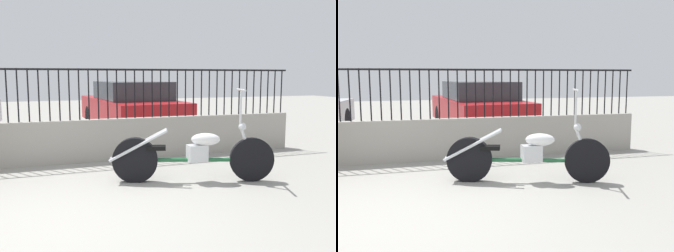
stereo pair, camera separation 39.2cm
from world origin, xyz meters
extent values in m
plane|color=gray|center=(0.00, 0.00, 0.00)|extent=(40.00, 40.00, 0.00)
cube|color=#9E998E|center=(0.00, 2.86, 0.38)|extent=(9.61, 0.18, 0.75)
cylinder|color=black|center=(-0.58, 2.86, 1.20)|extent=(0.02, 0.02, 0.90)
cylinder|color=black|center=(-0.41, 2.86, 1.20)|extent=(0.02, 0.02, 0.90)
cylinder|color=black|center=(-0.25, 2.86, 1.20)|extent=(0.02, 0.02, 0.90)
cylinder|color=black|center=(-0.08, 2.86, 1.20)|extent=(0.02, 0.02, 0.90)
cylinder|color=black|center=(0.08, 2.86, 1.20)|extent=(0.02, 0.02, 0.90)
cylinder|color=black|center=(0.25, 2.86, 1.20)|extent=(0.02, 0.02, 0.90)
cylinder|color=black|center=(0.41, 2.86, 1.20)|extent=(0.02, 0.02, 0.90)
cylinder|color=black|center=(0.58, 2.86, 1.20)|extent=(0.02, 0.02, 0.90)
cylinder|color=black|center=(0.75, 2.86, 1.20)|extent=(0.02, 0.02, 0.90)
cylinder|color=black|center=(0.91, 2.86, 1.20)|extent=(0.02, 0.02, 0.90)
cylinder|color=black|center=(1.08, 2.86, 1.20)|extent=(0.02, 0.02, 0.90)
cylinder|color=black|center=(1.24, 2.86, 1.20)|extent=(0.02, 0.02, 0.90)
cylinder|color=black|center=(1.41, 2.86, 1.20)|extent=(0.02, 0.02, 0.90)
cylinder|color=black|center=(1.57, 2.86, 1.20)|extent=(0.02, 0.02, 0.90)
cylinder|color=black|center=(1.74, 2.86, 1.20)|extent=(0.02, 0.02, 0.90)
cylinder|color=black|center=(1.90, 2.86, 1.20)|extent=(0.02, 0.02, 0.90)
cylinder|color=black|center=(2.07, 2.86, 1.20)|extent=(0.02, 0.02, 0.90)
cylinder|color=black|center=(2.24, 2.86, 1.20)|extent=(0.02, 0.02, 0.90)
cylinder|color=black|center=(2.40, 2.86, 1.20)|extent=(0.02, 0.02, 0.90)
cylinder|color=black|center=(2.57, 2.86, 1.20)|extent=(0.02, 0.02, 0.90)
cylinder|color=black|center=(2.73, 2.86, 1.20)|extent=(0.02, 0.02, 0.90)
cylinder|color=black|center=(2.90, 2.86, 1.20)|extent=(0.02, 0.02, 0.90)
cylinder|color=black|center=(3.06, 2.86, 1.20)|extent=(0.02, 0.02, 0.90)
cylinder|color=black|center=(3.23, 2.86, 1.20)|extent=(0.02, 0.02, 0.90)
cylinder|color=black|center=(3.40, 2.86, 1.20)|extent=(0.02, 0.02, 0.90)
cylinder|color=black|center=(3.56, 2.86, 1.20)|extent=(0.02, 0.02, 0.90)
cylinder|color=black|center=(3.73, 2.86, 1.20)|extent=(0.02, 0.02, 0.90)
cylinder|color=black|center=(3.89, 2.86, 1.20)|extent=(0.02, 0.02, 0.90)
cylinder|color=black|center=(4.06, 2.86, 1.20)|extent=(0.02, 0.02, 0.90)
cylinder|color=black|center=(4.22, 2.86, 1.20)|extent=(0.02, 0.02, 0.90)
cylinder|color=black|center=(4.39, 2.86, 1.20)|extent=(0.02, 0.02, 0.90)
cylinder|color=black|center=(4.56, 2.86, 1.20)|extent=(0.02, 0.02, 0.90)
cylinder|color=black|center=(4.72, 2.86, 1.20)|extent=(0.02, 0.02, 0.90)
cylinder|color=black|center=(0.00, 2.86, 1.63)|extent=(9.61, 0.04, 0.04)
cylinder|color=black|center=(2.80, 0.82, 0.32)|extent=(0.63, 0.27, 0.64)
cylinder|color=black|center=(1.19, 1.32, 0.32)|extent=(0.66, 0.31, 0.65)
cylinder|color=#1E5933|center=(1.99, 1.07, 0.32)|extent=(1.50, 0.52, 0.06)
cube|color=silver|center=(2.04, 1.05, 0.42)|extent=(0.28, 0.18, 0.24)
ellipsoid|color=white|center=(2.16, 1.02, 0.62)|extent=(0.46, 0.32, 0.18)
cube|color=black|center=(1.48, 1.23, 0.50)|extent=(0.32, 0.24, 0.06)
cylinder|color=silver|center=(2.71, 0.84, 0.57)|extent=(0.22, 0.11, 0.51)
sphere|color=silver|center=(2.66, 0.86, 0.80)|extent=(0.11, 0.11, 0.11)
cylinder|color=silver|center=(2.63, 0.87, 1.07)|extent=(0.03, 0.03, 0.50)
cylinder|color=silver|center=(2.63, 0.87, 1.32)|extent=(0.18, 0.51, 0.03)
cylinder|color=silver|center=(1.22, 1.24, 0.54)|extent=(0.81, 0.29, 0.47)
cylinder|color=silver|center=(1.26, 1.37, 0.54)|extent=(0.81, 0.29, 0.47)
cylinder|color=black|center=(1.28, 7.29, 0.32)|extent=(0.16, 0.65, 0.64)
cylinder|color=black|center=(2.92, 7.41, 0.32)|extent=(0.16, 0.65, 0.64)
cylinder|color=black|center=(1.48, 4.57, 0.32)|extent=(0.16, 0.65, 0.64)
cylinder|color=black|center=(3.13, 4.69, 0.32)|extent=(0.16, 0.65, 0.64)
cube|color=#AD191E|center=(2.20, 5.99, 0.57)|extent=(2.09, 4.52, 0.67)
cube|color=#2D3338|center=(2.22, 5.77, 1.14)|extent=(1.74, 2.23, 0.46)
camera|label=1|loc=(-0.06, -3.80, 1.52)|focal=40.00mm
camera|label=2|loc=(0.31, -3.92, 1.52)|focal=40.00mm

